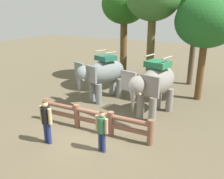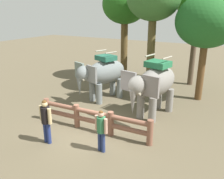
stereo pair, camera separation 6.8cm
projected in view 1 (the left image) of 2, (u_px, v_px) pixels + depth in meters
ground_plane at (93, 131)px, 10.23m from camera, size 60.00×60.00×0.00m
log_fence at (93, 118)px, 10.11m from camera, size 5.27×0.50×1.05m
elephant_near_left at (103, 73)px, 13.32m from camera, size 2.32×3.35×2.81m
elephant_center at (154, 83)px, 11.24m from camera, size 2.13×3.52×2.95m
tourist_woman_in_black at (102, 128)px, 8.53m from camera, size 0.57×0.37×1.62m
tourist_man_in_blue at (46, 119)px, 9.06m from camera, size 0.63×0.39×1.78m
tree_far_left at (124, 6)px, 16.37m from camera, size 3.10×3.10×6.61m
tree_back_center at (198, 3)px, 14.98m from camera, size 2.79×2.79×6.66m
tree_far_right at (207, 22)px, 12.56m from camera, size 3.33×3.33×5.81m
tree_deep_back at (153, 0)px, 13.57m from camera, size 3.10×3.10×6.94m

